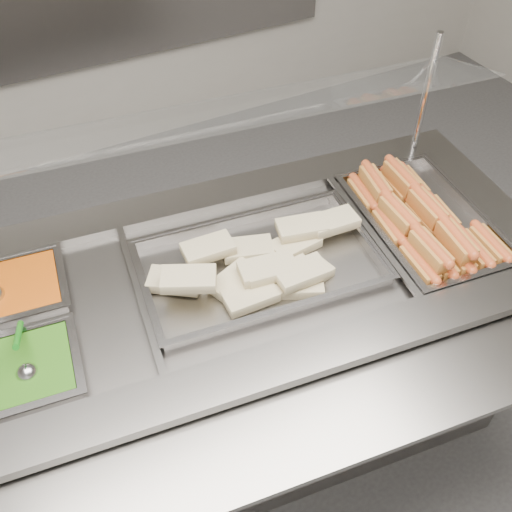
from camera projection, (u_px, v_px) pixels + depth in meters
name	position (u px, v px, depth m)	size (l,w,h in m)	color
ground	(299.00, 477.00, 2.21)	(6.00, 6.00, 0.00)	#4B4B4D
steam_counter	(243.00, 355.00, 2.06)	(2.03, 1.08, 0.93)	gray
tray_rail	(311.00, 424.00, 1.41)	(1.88, 0.59, 0.05)	gray
sneeze_guard	(211.00, 119.00, 1.61)	(1.73, 0.50, 0.45)	silver
pan_hotdogs	(422.00, 226.00, 1.91)	(0.42, 0.61, 0.10)	gray
pan_wraps	(259.00, 267.00, 1.76)	(0.75, 0.49, 0.07)	gray
pan_beans	(12.00, 298.00, 1.69)	(0.34, 0.28, 0.10)	gray
pan_peas	(19.00, 379.00, 1.49)	(0.34, 0.28, 0.10)	gray
hotdogs_in_buns	(419.00, 219.00, 1.87)	(0.33, 0.56, 0.12)	#90611E
tortilla_wraps	(265.00, 264.00, 1.71)	(0.71, 0.34, 0.10)	tan
serving_spoon	(26.00, 366.00, 1.46)	(0.06, 0.19, 0.14)	#A9AAAE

